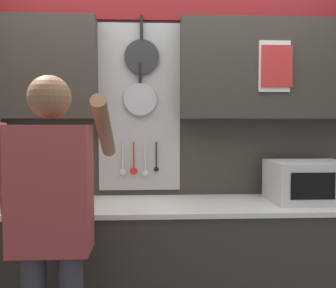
# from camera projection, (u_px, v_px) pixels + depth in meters

# --- Properties ---
(base_cabinet_counter) EXTENTS (2.53, 0.61, 0.93)m
(base_cabinet_counter) POSITION_uv_depth(u_px,v_px,m) (182.00, 274.00, 2.46)
(base_cabinet_counter) COLOR #38332D
(base_cabinet_counter) RESTS_ON ground_plane
(back_wall_unit) EXTENTS (3.10, 0.23, 2.46)m
(back_wall_unit) POSITION_uv_depth(u_px,v_px,m) (184.00, 116.00, 2.68)
(back_wall_unit) COLOR #38332D
(back_wall_unit) RESTS_ON ground_plane
(microwave) EXTENTS (0.51, 0.40, 0.27)m
(microwave) POSITION_uv_depth(u_px,v_px,m) (308.00, 181.00, 2.49)
(microwave) COLOR silver
(microwave) RESTS_ON base_cabinet_counter
(knife_block) EXTENTS (0.11, 0.15, 0.29)m
(knife_block) POSITION_uv_depth(u_px,v_px,m) (51.00, 187.00, 2.41)
(knife_block) COLOR brown
(knife_block) RESTS_ON base_cabinet_counter
(utensil_crock) EXTENTS (0.11, 0.11, 0.33)m
(utensil_crock) POSITION_uv_depth(u_px,v_px,m) (11.00, 191.00, 2.40)
(utensil_crock) COLOR white
(utensil_crock) RESTS_ON base_cabinet_counter
(person) EXTENTS (0.54, 0.61, 1.68)m
(person) POSITION_uv_depth(u_px,v_px,m) (52.00, 215.00, 1.82)
(person) COLOR #383842
(person) RESTS_ON ground_plane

